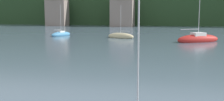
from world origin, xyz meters
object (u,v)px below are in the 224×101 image
shore_building_westcentral (123,9)px  shore_building_west (57,10)px  sailboat_far_1 (121,36)px  sailboat_far_9 (198,39)px  sailboat_far_10 (61,34)px

shore_building_westcentral → shore_building_west: bearing=-178.0°
shore_building_west → sailboat_far_1: bearing=-53.2°
sailboat_far_9 → sailboat_far_10: size_ratio=1.74×
shore_building_westcentral → sailboat_far_10: shore_building_westcentral is taller
shore_building_west → sailboat_far_9: 57.01m
sailboat_far_1 → sailboat_far_9: 13.03m
sailboat_far_10 → sailboat_far_1: bearing=-75.6°
sailboat_far_9 → sailboat_far_10: bearing=135.4°
sailboat_far_1 → sailboat_far_10: (-11.82, 1.95, -0.01)m
sailboat_far_1 → sailboat_far_10: sailboat_far_10 is taller
shore_building_westcentral → sailboat_far_1: 38.37m
sailboat_far_1 → sailboat_far_9: (12.53, -3.55, 0.14)m
sailboat_far_10 → shore_building_westcentral: bearing=15.0°
shore_building_west → sailboat_far_1: 46.16m
shore_building_west → sailboat_far_1: shore_building_west is taller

